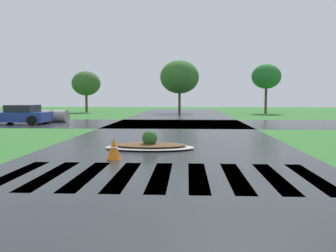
# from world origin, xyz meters

# --- Properties ---
(asphalt_roadway) EXTENTS (9.30, 80.00, 0.01)m
(asphalt_roadway) POSITION_xyz_m (0.00, 10.00, 0.00)
(asphalt_roadway) COLOR #232628
(asphalt_roadway) RESTS_ON ground
(asphalt_cross_road) EXTENTS (90.00, 8.37, 0.01)m
(asphalt_cross_road) POSITION_xyz_m (0.00, 22.08, 0.00)
(asphalt_cross_road) COLOR #232628
(asphalt_cross_road) RESTS_ON ground
(crosswalk_stripes) EXTENTS (7.65, 3.36, 0.01)m
(crosswalk_stripes) POSITION_xyz_m (-0.00, 5.41, 0.00)
(crosswalk_stripes) COLOR white
(crosswalk_stripes) RESTS_ON ground
(median_island) EXTENTS (3.27, 1.71, 0.68)m
(median_island) POSITION_xyz_m (-0.73, 9.89, 0.14)
(median_island) COLOR #9E9B93
(median_island) RESTS_ON ground
(car_white_sedan) EXTENTS (4.06, 2.40, 1.32)m
(car_white_sedan) POSITION_xyz_m (-10.86, 21.16, 0.62)
(car_white_sedan) COLOR navy
(car_white_sedan) RESTS_ON ground
(drainage_pipe_stack) EXTENTS (2.45, 1.29, 0.88)m
(drainage_pipe_stack) POSITION_xyz_m (-9.40, 23.25, 0.44)
(drainage_pipe_stack) COLOR #9E9B93
(drainage_pipe_stack) RESTS_ON ground
(traffic_cone) EXTENTS (0.43, 0.43, 0.67)m
(traffic_cone) POSITION_xyz_m (-1.59, 7.63, 0.32)
(traffic_cone) COLOR orange
(traffic_cone) RESTS_ON ground
(background_treeline) EXTENTS (35.17, 5.70, 5.97)m
(background_treeline) POSITION_xyz_m (3.62, 38.79, 3.81)
(background_treeline) COLOR #4C3823
(background_treeline) RESTS_ON ground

